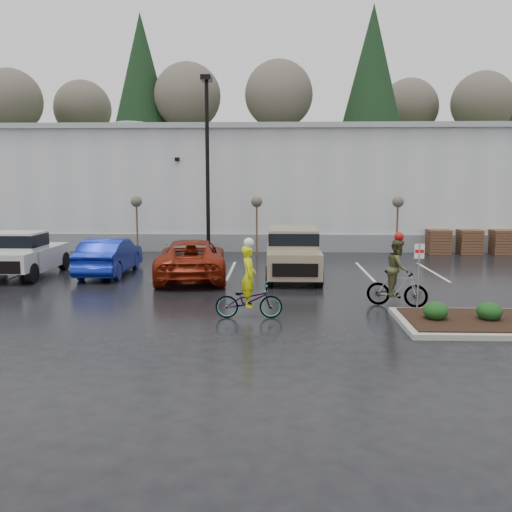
{
  "coord_description": "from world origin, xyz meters",
  "views": [
    {
      "loc": [
        -0.56,
        -16.04,
        4.09
      ],
      "look_at": [
        -1.22,
        3.59,
        1.3
      ],
      "focal_mm": 38.0,
      "sensor_mm": 36.0,
      "label": 1
    }
  ],
  "objects_px": {
    "car_red": "(192,259)",
    "cyclist_olive": "(397,280)",
    "lamppost": "(207,148)",
    "sapling_mid": "(257,205)",
    "fire_lane_sign": "(419,269)",
    "suv_tan": "(293,253)",
    "pallet_stack_b": "(469,242)",
    "cyclist_hivis": "(249,293)",
    "pickup_white": "(29,253)",
    "pallet_stack_c": "(502,242)",
    "sapling_east": "(398,205)",
    "pallet_stack_a": "(438,242)",
    "car_blue": "(110,256)",
    "sapling_west": "(136,205)"
  },
  "relations": [
    {
      "from": "sapling_mid",
      "to": "pallet_stack_b",
      "type": "distance_m",
      "value": 11.92
    },
    {
      "from": "pickup_white",
      "to": "suv_tan",
      "type": "height_order",
      "value": "suv_tan"
    },
    {
      "from": "car_blue",
      "to": "pallet_stack_c",
      "type": "bearing_deg",
      "value": -160.15
    },
    {
      "from": "pickup_white",
      "to": "cyclist_hivis",
      "type": "distance_m",
      "value": 11.98
    },
    {
      "from": "lamppost",
      "to": "pallet_stack_c",
      "type": "xyz_separation_m",
      "value": [
        16.0,
        2.0,
        -5.01
      ]
    },
    {
      "from": "pallet_stack_b",
      "to": "pickup_white",
      "type": "distance_m",
      "value": 22.53
    },
    {
      "from": "pallet_stack_c",
      "to": "pickup_white",
      "type": "distance_m",
      "value": 24.24
    },
    {
      "from": "lamppost",
      "to": "sapling_mid",
      "type": "xyz_separation_m",
      "value": [
        2.5,
        1.0,
        -2.96
      ]
    },
    {
      "from": "pallet_stack_c",
      "to": "car_blue",
      "type": "xyz_separation_m",
      "value": [
        -19.67,
        -7.12,
        0.13
      ]
    },
    {
      "from": "lamppost",
      "to": "pallet_stack_c",
      "type": "height_order",
      "value": "lamppost"
    },
    {
      "from": "sapling_west",
      "to": "pallet_stack_c",
      "type": "xyz_separation_m",
      "value": [
        20.0,
        1.0,
        -2.05
      ]
    },
    {
      "from": "pallet_stack_c",
      "to": "cyclist_olive",
      "type": "xyz_separation_m",
      "value": [
        -8.58,
        -12.74,
        0.2
      ]
    },
    {
      "from": "pickup_white",
      "to": "cyclist_olive",
      "type": "bearing_deg",
      "value": -20.13
    },
    {
      "from": "pallet_stack_c",
      "to": "car_red",
      "type": "height_order",
      "value": "car_red"
    },
    {
      "from": "sapling_mid",
      "to": "pickup_white",
      "type": "xyz_separation_m",
      "value": [
        -9.57,
        -6.43,
        -1.75
      ]
    },
    {
      "from": "car_red",
      "to": "cyclist_olive",
      "type": "distance_m",
      "value": 8.81
    },
    {
      "from": "suv_tan",
      "to": "pallet_stack_b",
      "type": "bearing_deg",
      "value": 37.68
    },
    {
      "from": "sapling_east",
      "to": "pallet_stack_b",
      "type": "relative_size",
      "value": 2.37
    },
    {
      "from": "sapling_west",
      "to": "cyclist_olive",
      "type": "relative_size",
      "value": 1.32
    },
    {
      "from": "pallet_stack_b",
      "to": "cyclist_hivis",
      "type": "relative_size",
      "value": 0.56
    },
    {
      "from": "sapling_east",
      "to": "fire_lane_sign",
      "type": "distance_m",
      "value": 13.06
    },
    {
      "from": "sapling_mid",
      "to": "cyclist_olive",
      "type": "relative_size",
      "value": 1.32
    },
    {
      "from": "sapling_east",
      "to": "pallet_stack_a",
      "type": "bearing_deg",
      "value": 21.8
    },
    {
      "from": "fire_lane_sign",
      "to": "cyclist_hivis",
      "type": "bearing_deg",
      "value": -173.79
    },
    {
      "from": "sapling_west",
      "to": "pallet_stack_a",
      "type": "relative_size",
      "value": 2.37
    },
    {
      "from": "pickup_white",
      "to": "car_blue",
      "type": "height_order",
      "value": "pickup_white"
    },
    {
      "from": "pallet_stack_a",
      "to": "car_blue",
      "type": "height_order",
      "value": "car_blue"
    },
    {
      "from": "lamppost",
      "to": "cyclist_olive",
      "type": "relative_size",
      "value": 3.81
    },
    {
      "from": "sapling_mid",
      "to": "fire_lane_sign",
      "type": "bearing_deg",
      "value": -67.51
    },
    {
      "from": "cyclist_hivis",
      "to": "car_blue",
      "type": "bearing_deg",
      "value": 39.62
    },
    {
      "from": "suv_tan",
      "to": "car_red",
      "type": "bearing_deg",
      "value": -176.67
    },
    {
      "from": "pallet_stack_c",
      "to": "car_red",
      "type": "relative_size",
      "value": 0.23
    },
    {
      "from": "pallet_stack_b",
      "to": "suv_tan",
      "type": "distance_m",
      "value": 12.61
    },
    {
      "from": "lamppost",
      "to": "pallet_stack_b",
      "type": "bearing_deg",
      "value": 8.02
    },
    {
      "from": "cyclist_olive",
      "to": "sapling_west",
      "type": "bearing_deg",
      "value": 62.45
    },
    {
      "from": "sapling_west",
      "to": "sapling_east",
      "type": "relative_size",
      "value": 1.0
    },
    {
      "from": "pickup_white",
      "to": "car_blue",
      "type": "relative_size",
      "value": 1.07
    },
    {
      "from": "pallet_stack_a",
      "to": "pallet_stack_b",
      "type": "height_order",
      "value": "same"
    },
    {
      "from": "pallet_stack_b",
      "to": "cyclist_olive",
      "type": "xyz_separation_m",
      "value": [
        -6.78,
        -12.74,
        0.2
      ]
    },
    {
      "from": "sapling_mid",
      "to": "cyclist_hivis",
      "type": "distance_m",
      "value": 13.5
    },
    {
      "from": "sapling_west",
      "to": "pickup_white",
      "type": "relative_size",
      "value": 0.62
    },
    {
      "from": "sapling_west",
      "to": "pallet_stack_a",
      "type": "xyz_separation_m",
      "value": [
        16.5,
        1.0,
        -2.05
      ]
    },
    {
      "from": "lamppost",
      "to": "pallet_stack_a",
      "type": "height_order",
      "value": "lamppost"
    },
    {
      "from": "pallet_stack_b",
      "to": "cyclist_hivis",
      "type": "bearing_deg",
      "value": -128.7
    },
    {
      "from": "sapling_west",
      "to": "pallet_stack_c",
      "type": "relative_size",
      "value": 2.37
    },
    {
      "from": "sapling_east",
      "to": "car_blue",
      "type": "relative_size",
      "value": 0.66
    },
    {
      "from": "pallet_stack_c",
      "to": "cyclist_hivis",
      "type": "distance_m",
      "value": 19.57
    },
    {
      "from": "sapling_west",
      "to": "fire_lane_sign",
      "type": "xyz_separation_m",
      "value": [
        11.8,
        -12.8,
        -1.32
      ]
    },
    {
      "from": "pallet_stack_c",
      "to": "car_red",
      "type": "xyz_separation_m",
      "value": [
        -15.98,
        -7.95,
        0.14
      ]
    },
    {
      "from": "fire_lane_sign",
      "to": "car_red",
      "type": "bearing_deg",
      "value": 143.06
    }
  ]
}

